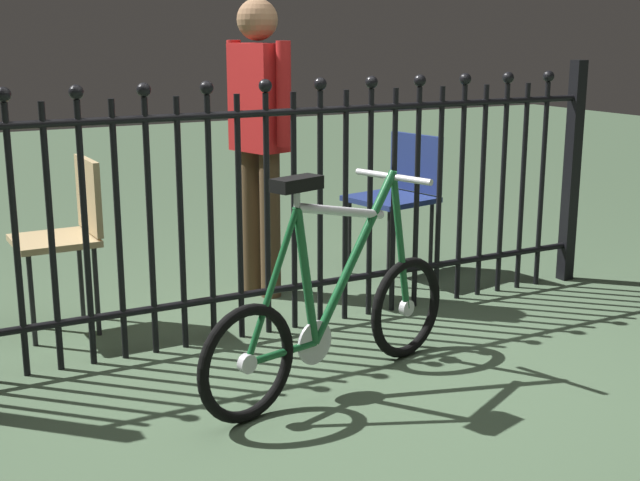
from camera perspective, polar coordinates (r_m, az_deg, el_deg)
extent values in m
plane|color=#445B41|center=(3.73, 2.47, -8.73)|extent=(20.00, 20.00, 0.00)
cylinder|color=black|center=(3.74, -19.39, -0.22)|extent=(0.03, 0.03, 1.15)
sphere|color=black|center=(3.65, -20.15, 9.02)|extent=(0.06, 0.06, 0.06)
cylinder|color=black|center=(3.76, -17.28, 0.02)|extent=(0.03, 0.03, 1.15)
cylinder|color=black|center=(3.79, -15.19, 0.26)|extent=(0.03, 0.03, 1.15)
sphere|color=black|center=(3.70, -15.78, 9.39)|extent=(0.06, 0.06, 0.06)
cylinder|color=black|center=(3.82, -13.13, 0.50)|extent=(0.03, 0.03, 1.15)
cylinder|color=black|center=(3.86, -11.12, 0.74)|extent=(0.03, 0.03, 1.15)
sphere|color=black|center=(3.78, -11.54, 9.70)|extent=(0.06, 0.06, 0.06)
cylinder|color=black|center=(3.91, -9.14, 0.96)|extent=(0.03, 0.03, 1.15)
cylinder|color=black|center=(3.95, -7.21, 1.18)|extent=(0.03, 0.03, 1.15)
sphere|color=black|center=(3.87, -7.49, 9.95)|extent=(0.06, 0.06, 0.06)
cylinder|color=black|center=(4.00, -5.33, 1.40)|extent=(0.03, 0.03, 1.15)
cylinder|color=black|center=(4.06, -3.50, 1.61)|extent=(0.03, 0.03, 1.15)
sphere|color=black|center=(3.98, -3.63, 10.14)|extent=(0.06, 0.06, 0.06)
cylinder|color=black|center=(4.12, -1.72, 1.81)|extent=(0.03, 0.03, 1.15)
cylinder|color=black|center=(4.19, 0.01, 2.00)|extent=(0.03, 0.03, 1.15)
sphere|color=black|center=(4.11, 0.01, 10.28)|extent=(0.06, 0.06, 0.06)
cylinder|color=black|center=(4.25, 1.68, 2.18)|extent=(0.03, 0.03, 1.15)
cylinder|color=black|center=(4.33, 3.31, 2.36)|extent=(0.03, 0.03, 1.15)
sphere|color=black|center=(4.25, 3.42, 10.37)|extent=(0.06, 0.06, 0.06)
cylinder|color=black|center=(4.40, 4.87, 2.53)|extent=(0.03, 0.03, 1.15)
cylinder|color=black|center=(4.48, 6.39, 2.69)|extent=(0.03, 0.03, 1.15)
sphere|color=black|center=(4.40, 6.60, 10.43)|extent=(0.06, 0.06, 0.06)
cylinder|color=black|center=(4.56, 7.85, 2.84)|extent=(0.03, 0.03, 1.15)
cylinder|color=black|center=(4.64, 9.26, 2.99)|extent=(0.03, 0.03, 1.15)
sphere|color=black|center=(4.57, 9.56, 10.45)|extent=(0.06, 0.06, 0.06)
cylinder|color=black|center=(4.73, 10.62, 3.13)|extent=(0.03, 0.03, 1.15)
cylinder|color=black|center=(4.82, 11.93, 3.26)|extent=(0.03, 0.03, 1.15)
sphere|color=black|center=(4.75, 12.30, 10.45)|extent=(0.06, 0.06, 0.06)
cylinder|color=black|center=(4.91, 13.19, 3.39)|extent=(0.03, 0.03, 1.15)
cylinder|color=black|center=(5.01, 14.41, 3.51)|extent=(0.03, 0.03, 1.15)
sphere|color=black|center=(4.94, 14.83, 10.42)|extent=(0.06, 0.06, 0.06)
cylinder|color=black|center=(4.20, -2.07, -3.14)|extent=(3.61, 0.03, 0.03)
cylinder|color=black|center=(4.04, -2.17, 8.47)|extent=(3.61, 0.03, 0.03)
cube|color=black|center=(5.15, 16.25, 4.31)|extent=(0.07, 0.07, 1.26)
torus|color=black|center=(3.23, -4.83, -8.08)|extent=(0.45, 0.17, 0.45)
cylinder|color=silver|center=(3.23, -4.83, -8.08)|extent=(0.08, 0.05, 0.07)
torus|color=black|center=(3.86, 5.73, -4.43)|extent=(0.45, 0.17, 0.45)
cylinder|color=silver|center=(3.86, 5.73, -4.43)|extent=(0.08, 0.05, 0.07)
cylinder|color=#19592D|center=(3.52, 2.31, -0.98)|extent=(0.48, 0.18, 0.65)
cylinder|color=silver|center=(3.42, 1.40, 1.94)|extent=(0.48, 0.18, 0.14)
cylinder|color=#19592D|center=(3.34, -0.92, -2.42)|extent=(0.13, 0.07, 0.57)
cylinder|color=#19592D|center=(3.34, -2.51, -7.40)|extent=(0.35, 0.13, 0.04)
cylinder|color=#19592D|center=(3.22, -3.17, -2.94)|extent=(0.28, 0.11, 0.56)
cylinder|color=#19592D|center=(3.73, 5.30, -0.09)|extent=(0.14, 0.07, 0.63)
cylinder|color=silver|center=(3.63, 4.84, 4.36)|extent=(0.03, 0.03, 0.02)
cylinder|color=silver|center=(3.63, 4.84, 4.21)|extent=(0.14, 0.39, 0.03)
cylinder|color=silver|center=(3.23, -1.53, 2.80)|extent=(0.03, 0.03, 0.07)
cube|color=black|center=(3.22, -1.54, 3.76)|extent=(0.22, 0.14, 0.05)
cylinder|color=silver|center=(3.46, -0.35, -6.74)|extent=(0.18, 0.06, 0.18)
cylinder|color=black|center=(4.89, 4.57, -0.53)|extent=(0.02, 0.02, 0.45)
cylinder|color=black|center=(5.14, 1.95, 0.20)|extent=(0.02, 0.02, 0.45)
cylinder|color=black|center=(5.13, 7.33, 0.07)|extent=(0.02, 0.02, 0.45)
cylinder|color=black|center=(5.36, 4.70, 0.74)|extent=(0.02, 0.02, 0.45)
cube|color=navy|center=(5.08, 4.69, 2.75)|extent=(0.50, 0.50, 0.03)
cube|color=navy|center=(5.18, 6.36, 5.11)|extent=(0.10, 0.40, 0.34)
cylinder|color=black|center=(4.18, -18.45, -3.78)|extent=(0.02, 0.02, 0.44)
cylinder|color=black|center=(4.46, -19.20, -2.74)|extent=(0.02, 0.02, 0.44)
cylinder|color=black|center=(4.24, -14.51, -3.26)|extent=(0.02, 0.02, 0.44)
cylinder|color=black|center=(4.52, -15.49, -2.27)|extent=(0.02, 0.02, 0.44)
cube|color=tan|center=(4.29, -17.13, -0.01)|extent=(0.38, 0.38, 0.03)
cube|color=tan|center=(4.28, -15.01, 2.90)|extent=(0.03, 0.35, 0.36)
cylinder|color=#4C3823|center=(4.67, -3.30, 0.99)|extent=(0.11, 0.11, 0.79)
cylinder|color=#4C3823|center=(4.79, -4.55, 1.30)|extent=(0.11, 0.11, 0.79)
cube|color=red|center=(4.63, -4.07, 9.37)|extent=(0.25, 0.34, 0.56)
cylinder|color=red|center=(4.47, -2.40, 9.60)|extent=(0.08, 0.08, 0.53)
cylinder|color=red|center=(4.78, -5.64, 9.81)|extent=(0.08, 0.08, 0.53)
sphere|color=#8C6647|center=(4.61, -4.16, 14.32)|extent=(0.21, 0.21, 0.21)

